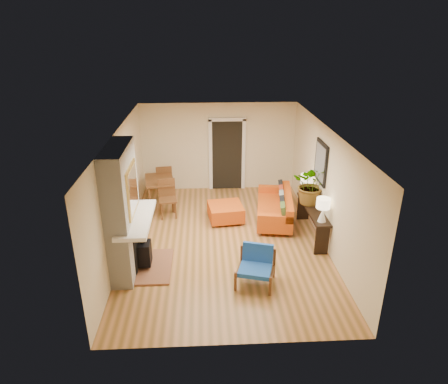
# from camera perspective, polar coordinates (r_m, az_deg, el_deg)

# --- Properties ---
(room_shell) EXTENTS (6.50, 6.50, 6.50)m
(room_shell) POSITION_cam_1_polar(r_m,az_deg,el_deg) (11.29, 2.42, 5.30)
(room_shell) COLOR #BD7E48
(room_shell) RESTS_ON ground
(fireplace) EXTENTS (1.09, 1.68, 2.60)m
(fireplace) POSITION_cam_1_polar(r_m,az_deg,el_deg) (8.01, -14.00, -3.04)
(fireplace) COLOR white
(fireplace) RESTS_ON ground
(sofa) EXTENTS (1.12, 2.06, 0.77)m
(sofa) POSITION_cam_1_polar(r_m,az_deg,el_deg) (10.25, 7.61, -2.19)
(sofa) COLOR silver
(sofa) RESTS_ON ground
(ottoman) EXTENTS (0.94, 0.94, 0.42)m
(ottoman) POSITION_cam_1_polar(r_m,az_deg,el_deg) (10.16, 0.23, -2.80)
(ottoman) COLOR silver
(ottoman) RESTS_ON ground
(blue_chair) EXTENTS (0.86, 0.85, 0.73)m
(blue_chair) POSITION_cam_1_polar(r_m,az_deg,el_deg) (7.83, 4.64, -10.14)
(blue_chair) COLOR brown
(blue_chair) RESTS_ON ground
(dining_table) EXTENTS (0.96, 1.86, 0.98)m
(dining_table) POSITION_cam_1_polar(r_m,az_deg,el_deg) (10.92, -8.78, 1.09)
(dining_table) COLOR brown
(dining_table) RESTS_ON ground
(console_table) EXTENTS (0.34, 1.85, 0.72)m
(console_table) POSITION_cam_1_polar(r_m,az_deg,el_deg) (9.53, 12.56, -3.01)
(console_table) COLOR black
(console_table) RESTS_ON ground
(lamp_near) EXTENTS (0.30, 0.30, 0.54)m
(lamp_near) POSITION_cam_1_polar(r_m,az_deg,el_deg) (8.73, 13.97, -2.10)
(lamp_near) COLOR white
(lamp_near) RESTS_ON console_table
(lamp_far) EXTENTS (0.30, 0.30, 0.54)m
(lamp_far) POSITION_cam_1_polar(r_m,az_deg,el_deg) (10.01, 11.70, 1.39)
(lamp_far) COLOR white
(lamp_far) RESTS_ON console_table
(houseplant) EXTENTS (1.04, 0.96, 0.97)m
(houseplant) POSITION_cam_1_polar(r_m,az_deg,el_deg) (9.49, 12.46, 1.06)
(houseplant) COLOR #1E5919
(houseplant) RESTS_ON console_table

